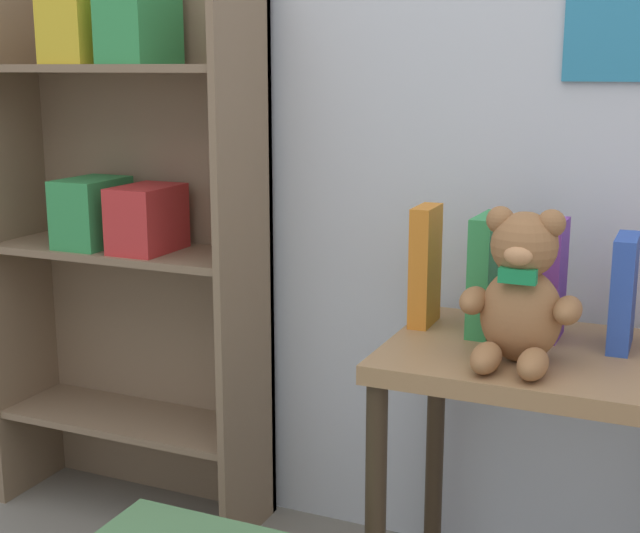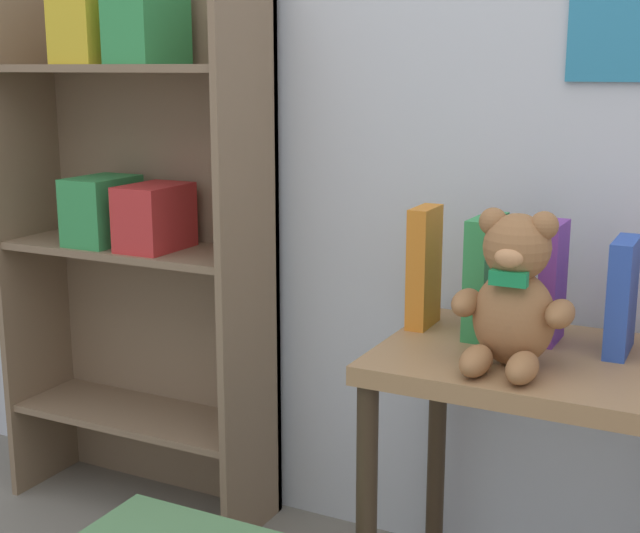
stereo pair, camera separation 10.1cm
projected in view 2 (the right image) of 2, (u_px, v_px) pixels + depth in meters
name	position (u px, v px, depth m)	size (l,w,h in m)	color
wall_back	(483.00, 2.00, 1.86)	(4.80, 0.07, 2.50)	silver
bookshelf_side	(140.00, 209.00, 2.20)	(0.68, 0.26, 1.36)	#7F664C
display_table	(536.00, 405.00, 1.67)	(0.58, 0.45, 0.60)	#9E754C
teddy_bear	(513.00, 297.00, 1.56)	(0.21, 0.20, 0.28)	#99663D
book_standing_orange	(424.00, 267.00, 1.81)	(0.04, 0.11, 0.25)	orange
book_standing_green	(485.00, 276.00, 1.75)	(0.04, 0.15, 0.24)	#33934C
book_standing_purple	(553.00, 283.00, 1.70)	(0.03, 0.10, 0.23)	purple
book_standing_blue	(622.00, 297.00, 1.64)	(0.04, 0.14, 0.21)	#2D51B7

